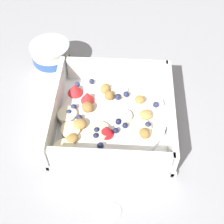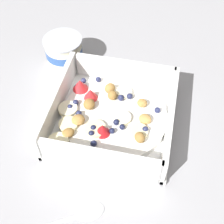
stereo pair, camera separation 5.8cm
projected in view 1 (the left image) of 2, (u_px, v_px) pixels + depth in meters
name	position (u px, v px, depth m)	size (l,w,h in m)	color
ground_plane	(114.00, 129.00, 0.59)	(2.40, 2.40, 0.00)	#9E9EA3
fruit_bowl	(111.00, 115.00, 0.59)	(0.22, 0.22, 0.06)	white
spoon	(95.00, 220.00, 0.48)	(0.10, 0.16, 0.01)	silver
yogurt_cup	(51.00, 57.00, 0.67)	(0.09, 0.09, 0.07)	beige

